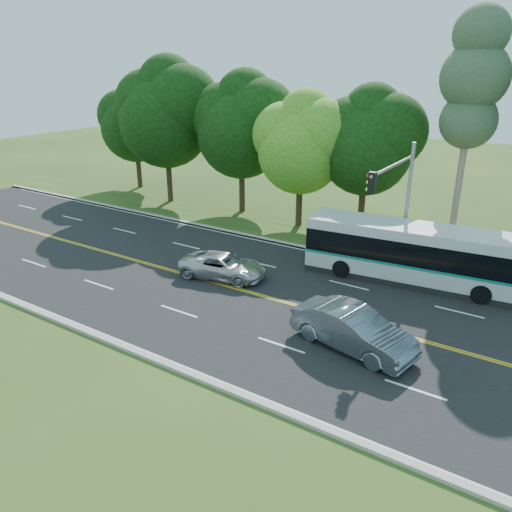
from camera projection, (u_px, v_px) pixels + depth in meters
The scene contains 12 objects.
ground at pixel (231, 287), 25.71m from camera, with size 120.00×120.00×0.00m, color #2A4818.
road at pixel (231, 287), 25.70m from camera, with size 60.00×14.00×0.02m, color black.
curb_north at pixel (297, 246), 31.28m from camera, with size 60.00×0.30×0.15m, color #ABA69A.
curb_south at pixel (128, 349), 20.08m from camera, with size 60.00×0.30×0.15m, color #ABA69A.
grass_verge at pixel (311, 238), 32.73m from camera, with size 60.00×4.00×0.10m, color #2A4818.
lane_markings at pixel (230, 287), 25.75m from camera, with size 57.60×13.82×0.00m.
tree_row at pixel (270, 124), 35.36m from camera, with size 44.70×9.10×13.84m.
bougainvillea_hedge at pixel (418, 254), 28.20m from camera, with size 9.50×2.25×1.50m.
traffic_signal at pixel (398, 194), 24.96m from camera, with size 0.42×6.10×7.00m.
transit_bus at pixel (418, 255), 25.77m from camera, with size 11.75×3.59×3.03m.
sedan at pixel (353, 329), 19.95m from camera, with size 1.80×5.16×1.70m, color slate.
suv at pixel (223, 266), 26.68m from camera, with size 2.14×4.65×1.29m, color silver.
Camera 1 is at (13.73, -18.94, 10.86)m, focal length 35.00 mm.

